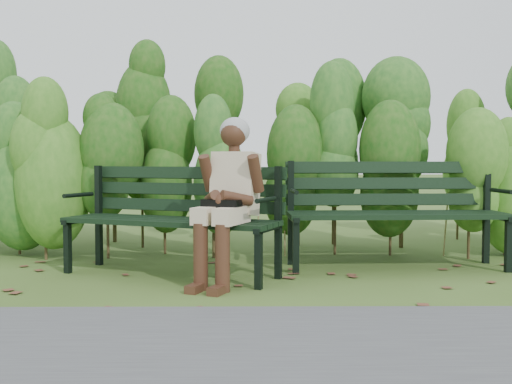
{
  "coord_description": "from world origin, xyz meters",
  "views": [
    {
      "loc": [
        -0.04,
        -5.06,
        1.03
      ],
      "look_at": [
        0.0,
        0.35,
        0.75
      ],
      "focal_mm": 42.0,
      "sensor_mm": 36.0,
      "label": 1
    }
  ],
  "objects": [
    {
      "name": "ground",
      "position": [
        0.0,
        0.0,
        0.0
      ],
      "size": [
        80.0,
        80.0,
        0.0
      ],
      "primitive_type": "plane",
      "color": "#3A531C"
    },
    {
      "name": "footpath",
      "position": [
        0.0,
        -2.2,
        0.01
      ],
      "size": [
        60.0,
        2.5,
        0.01
      ],
      "primitive_type": "cube",
      "color": "#474749",
      "rests_on": "ground"
    },
    {
      "name": "hedge_band",
      "position": [
        0.0,
        1.86,
        1.26
      ],
      "size": [
        11.04,
        1.67,
        2.42
      ],
      "color": "#47381E",
      "rests_on": "ground"
    },
    {
      "name": "leaf_litter",
      "position": [
        -0.04,
        -0.14,
        0.0
      ],
      "size": [
        5.62,
        2.15,
        0.01
      ],
      "color": "brown",
      "rests_on": "ground"
    },
    {
      "name": "bench_left",
      "position": [
        -0.73,
        0.36,
        0.58
      ],
      "size": [
        2.07,
        1.33,
        0.99
      ],
      "color": "black",
      "rests_on": "ground"
    },
    {
      "name": "bench_right",
      "position": [
        1.34,
        0.74,
        0.61
      ],
      "size": [
        2.09,
        0.74,
        1.03
      ],
      "color": "black",
      "rests_on": "ground"
    },
    {
      "name": "seated_woman",
      "position": [
        -0.24,
        -0.05,
        0.8
      ],
      "size": [
        0.65,
        0.86,
        1.41
      ],
      "color": "beige",
      "rests_on": "ground"
    }
  ]
}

